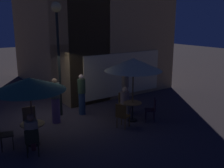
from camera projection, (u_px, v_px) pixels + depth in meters
ground_plane at (53, 120)px, 10.39m from camera, size 60.00×60.00×0.00m
cafe_building at (79, 4)px, 13.99m from camera, size 6.52×8.51×9.38m
street_lamp_near_corner at (57, 31)px, 10.09m from camera, size 0.40×0.40×4.54m
cafe_table_0 at (133, 108)px, 10.19m from camera, size 0.72×0.72×0.75m
cafe_table_1 at (33, 129)px, 8.23m from camera, size 0.75×0.75×0.71m
patio_umbrella_0 at (133, 65)px, 9.78m from camera, size 2.18×2.18×2.49m
patio_umbrella_1 at (29, 84)px, 7.88m from camera, size 2.20×2.20×2.19m
cafe_chair_0 at (124, 101)px, 10.95m from camera, size 0.50×0.50×0.92m
cafe_chair_1 at (122, 114)px, 9.48m from camera, size 0.55×0.55×0.93m
cafe_chair_2 at (153, 108)px, 10.14m from camera, size 0.56×0.56×0.93m
cafe_chair_3 at (3, 133)px, 7.89m from camera, size 0.49×0.49×0.92m
cafe_chair_4 at (32, 139)px, 7.51m from camera, size 0.50×0.50×0.86m
cafe_chair_5 at (30, 119)px, 8.91m from camera, size 0.50×0.50×1.00m
patron_seated_0 at (125, 99)px, 10.79m from camera, size 0.45×0.55×1.20m
patron_seated_1 at (32, 131)px, 7.58m from camera, size 0.47×0.55×1.28m
patron_standing_2 at (125, 87)px, 11.87m from camera, size 0.32×0.32×1.75m
patron_standing_3 at (82, 94)px, 10.84m from camera, size 0.32×0.32×1.71m
patron_standing_4 at (55, 101)px, 9.93m from camera, size 0.37×0.37×1.75m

